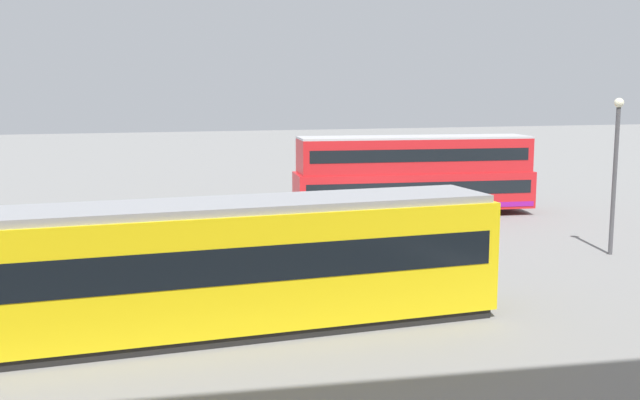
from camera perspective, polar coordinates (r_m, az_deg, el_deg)
ground_plane at (r=32.62m, az=5.14°, el=-2.49°), size 160.00×160.00×0.00m
double_decker_bus at (r=37.01m, az=7.22°, el=1.93°), size 12.04×3.84×3.92m
tram_yellow at (r=19.10m, az=-9.07°, el=-5.07°), size 15.77×3.08×3.40m
pedestrian_near_railing at (r=26.23m, az=-2.93°, el=-3.04°), size 0.45×0.45×1.68m
pedestrian_crossing at (r=26.56m, az=8.63°, el=-3.06°), size 0.45×0.45×1.62m
pedestrian_railing at (r=25.63m, az=-2.77°, el=-3.83°), size 7.27×0.29×1.08m
info_sign at (r=25.64m, az=-10.76°, el=-1.60°), size 1.00×0.14×2.60m
street_lamp at (r=29.80m, az=21.76°, el=2.70°), size 0.36×0.36×5.89m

